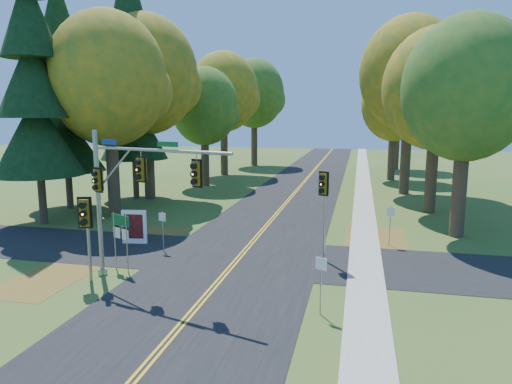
% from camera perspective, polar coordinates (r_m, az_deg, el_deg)
% --- Properties ---
extents(ground, '(160.00, 160.00, 0.00)m').
position_cam_1_polar(ground, '(21.61, -3.34, -9.60)').
color(ground, '#31551E').
rests_on(ground, ground).
extents(road_main, '(8.00, 160.00, 0.02)m').
position_cam_1_polar(road_main, '(21.61, -3.34, -9.58)').
color(road_main, black).
rests_on(road_main, ground).
extents(road_cross, '(60.00, 6.00, 0.02)m').
position_cam_1_polar(road_cross, '(23.44, -1.97, -8.03)').
color(road_cross, black).
rests_on(road_cross, ground).
extents(centerline_left, '(0.10, 160.00, 0.01)m').
position_cam_1_polar(centerline_left, '(21.63, -3.60, -9.52)').
color(centerline_left, gold).
rests_on(centerline_left, road_main).
extents(centerline_right, '(0.10, 160.00, 0.01)m').
position_cam_1_polar(centerline_right, '(21.58, -3.09, -9.56)').
color(centerline_right, gold).
rests_on(centerline_right, road_main).
extents(sidewalk_east, '(1.60, 160.00, 0.06)m').
position_cam_1_polar(sidewalk_east, '(20.83, 13.56, -10.52)').
color(sidewalk_east, '#9E998E').
rests_on(sidewalk_east, ground).
extents(leaf_patch_w_near, '(4.00, 6.00, 0.00)m').
position_cam_1_polar(leaf_patch_w_near, '(27.50, -14.15, -5.66)').
color(leaf_patch_w_near, brown).
rests_on(leaf_patch_w_near, ground).
extents(leaf_patch_e, '(3.50, 8.00, 0.00)m').
position_cam_1_polar(leaf_patch_e, '(26.57, 14.74, -6.22)').
color(leaf_patch_e, brown).
rests_on(leaf_patch_e, ground).
extents(leaf_patch_w_far, '(3.00, 5.00, 0.00)m').
position_cam_1_polar(leaf_patch_w_far, '(22.38, -24.72, -9.80)').
color(leaf_patch_w_far, brown).
rests_on(leaf_patch_w_far, ground).
extents(tree_w_a, '(8.00, 8.00, 14.15)m').
position_cam_1_polar(tree_w_a, '(33.61, -17.81, 13.20)').
color(tree_w_a, '#38281C').
rests_on(tree_w_a, ground).
extents(tree_e_a, '(7.20, 7.20, 12.73)m').
position_cam_1_polar(tree_e_a, '(29.00, 24.95, 11.54)').
color(tree_e_a, '#38281C').
rests_on(tree_e_a, ground).
extents(tree_w_b, '(8.60, 8.60, 15.38)m').
position_cam_1_polar(tree_w_b, '(40.04, -13.47, 14.00)').
color(tree_w_b, '#38281C').
rests_on(tree_w_b, ground).
extents(tree_e_b, '(7.60, 7.60, 13.33)m').
position_cam_1_polar(tree_e_b, '(35.60, 21.75, 11.81)').
color(tree_e_b, '#38281C').
rests_on(tree_e_b, ground).
extents(tree_w_c, '(6.80, 6.80, 11.91)m').
position_cam_1_polar(tree_w_c, '(46.64, -6.39, 10.55)').
color(tree_w_c, '#38281C').
rests_on(tree_w_c, ground).
extents(tree_e_c, '(8.80, 8.80, 15.79)m').
position_cam_1_polar(tree_e_c, '(43.63, 18.80, 13.76)').
color(tree_e_c, '#38281C').
rests_on(tree_e_c, ground).
extents(tree_w_d, '(8.20, 8.20, 14.56)m').
position_cam_1_polar(tree_w_d, '(55.18, -3.98, 12.32)').
color(tree_w_d, '#38281C').
rests_on(tree_w_d, ground).
extents(tree_e_d, '(7.00, 7.00, 12.32)m').
position_cam_1_polar(tree_e_d, '(52.60, 16.96, 10.40)').
color(tree_e_d, '#38281C').
rests_on(tree_e_d, ground).
extents(tree_w_e, '(8.40, 8.40, 14.97)m').
position_cam_1_polar(tree_w_e, '(65.41, -0.13, 12.17)').
color(tree_w_e, '#38281C').
rests_on(tree_w_e, ground).
extents(tree_e_e, '(7.80, 7.80, 13.74)m').
position_cam_1_polar(tree_e_e, '(63.39, 17.44, 11.02)').
color(tree_e_e, '#38281C').
rests_on(tree_e_e, ground).
extents(pine_a, '(5.60, 5.60, 19.48)m').
position_cam_1_polar(pine_a, '(32.70, -26.08, 12.28)').
color(pine_a, '#38281C').
rests_on(pine_a, ground).
extents(pine_b, '(5.60, 5.60, 17.31)m').
position_cam_1_polar(pine_b, '(37.55, -22.95, 10.45)').
color(pine_b, '#38281C').
rests_on(pine_b, ground).
extents(pine_c, '(5.60, 5.60, 20.56)m').
position_cam_1_polar(pine_c, '(40.31, -15.29, 12.93)').
color(pine_c, '#38281C').
rests_on(pine_c, ground).
extents(traffic_mast, '(6.87, 2.20, 6.47)m').
position_cam_1_polar(traffic_mast, '(19.71, -15.87, 0.65)').
color(traffic_mast, gray).
rests_on(traffic_mast, ground).
extents(east_signal_pole, '(0.50, 0.60, 4.47)m').
position_cam_1_polar(east_signal_pole, '(22.00, 8.47, -0.22)').
color(east_signal_pole, '#9A9DA2').
rests_on(east_signal_pole, ground).
extents(ped_signal_pole, '(0.58, 0.69, 3.76)m').
position_cam_1_polar(ped_signal_pole, '(20.37, -20.53, -3.21)').
color(ped_signal_pole, gray).
rests_on(ped_signal_pole, ground).
extents(route_sign_cluster, '(1.16, 0.55, 2.69)m').
position_cam_1_polar(route_sign_cluster, '(21.79, -16.57, -4.63)').
color(route_sign_cluster, gray).
rests_on(route_sign_cluster, ground).
extents(info_kiosk, '(1.39, 0.39, 1.90)m').
position_cam_1_polar(info_kiosk, '(26.35, -14.97, -4.25)').
color(info_kiosk, white).
rests_on(info_kiosk, ground).
extents(reg_sign_e_north, '(0.42, 0.08, 2.22)m').
position_cam_1_polar(reg_sign_e_north, '(25.96, 16.44, -3.22)').
color(reg_sign_e_north, gray).
rests_on(reg_sign_e_north, ground).
extents(reg_sign_e_south, '(0.41, 0.17, 2.21)m').
position_cam_1_polar(reg_sign_e_south, '(16.59, 8.12, -10.17)').
color(reg_sign_e_south, gray).
rests_on(reg_sign_e_south, ground).
extents(reg_sign_w, '(0.41, 0.10, 2.14)m').
position_cam_1_polar(reg_sign_w, '(24.42, -11.60, -3.95)').
color(reg_sign_w, gray).
rests_on(reg_sign_w, ground).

